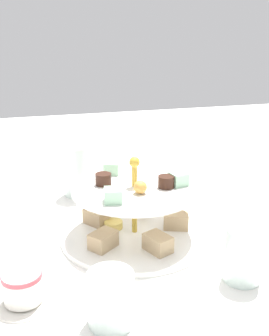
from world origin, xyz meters
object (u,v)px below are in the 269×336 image
Objects in this scene: water_glass_tall_right at (78,171)px; teacup_with_saucer at (23,289)px; water_glass_short_left at (111,299)px; water_glass_mid_back at (243,255)px; tiered_serving_stand at (134,215)px; butter_knife_left at (226,195)px.

water_glass_tall_right is 1.36× the size of teacup_with_saucer.
water_glass_tall_right reaches higher than teacup_with_saucer.
water_glass_tall_right reaches higher than water_glass_short_left.
water_glass_short_left is 0.86× the size of water_glass_mid_back.
tiered_serving_stand is 3.17× the size of water_glass_mid_back.
butter_knife_left is (-0.36, -0.36, -0.04)m from water_glass_short_left.
butter_knife_left is at bearing 163.12° from water_glass_tall_right.
teacup_with_saucer is at bearing -33.55° from water_glass_short_left.
butter_knife_left is at bearing -153.19° from tiered_serving_stand.
water_glass_mid_back is (-0.20, 0.42, -0.02)m from water_glass_tall_right.
water_glass_tall_right is at bearing -93.01° from water_glass_short_left.
water_glass_tall_right is 0.42m from teacup_with_saucer.
butter_knife_left is at bearing -113.72° from water_glass_mid_back.
teacup_with_saucer is at bearing 35.95° from tiered_serving_stand.
tiered_serving_stand is 0.26m from teacup_with_saucer.
water_glass_tall_right is 0.47m from water_glass_mid_back.
water_glass_tall_right is 0.47m from water_glass_short_left.
water_glass_short_left is 0.14m from teacup_with_saucer.
water_glass_short_left is at bearing 98.85° from butter_knife_left.
water_glass_tall_right reaches higher than butter_knife_left.
water_glass_mid_back is at bearing 124.32° from tiered_serving_stand.
water_glass_mid_back is (0.14, 0.32, 0.04)m from butter_knife_left.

